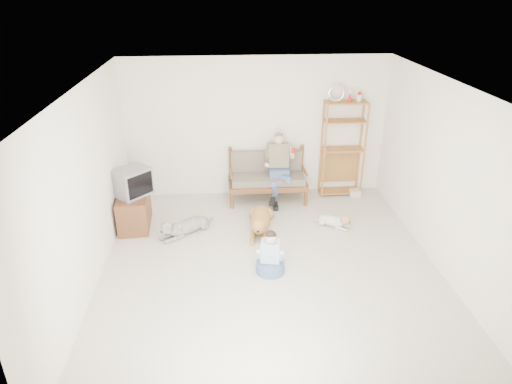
{
  "coord_description": "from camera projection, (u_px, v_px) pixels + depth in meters",
  "views": [
    {
      "loc": [
        -0.65,
        -5.66,
        3.93
      ],
      "look_at": [
        -0.14,
        1.0,
        0.81
      ],
      "focal_mm": 32.0,
      "sensor_mm": 36.0,
      "label": 1
    }
  ],
  "objects": [
    {
      "name": "terrier",
      "position": [
        336.0,
        221.0,
        7.94
      ],
      "size": [
        0.62,
        0.48,
        0.27
      ],
      "rotation": [
        0.0,
        0.0,
        0.94
      ],
      "color": "silver",
      "rests_on": "ground"
    },
    {
      "name": "man",
      "position": [
        278.0,
        173.0,
        8.59
      ],
      "size": [
        0.51,
        0.73,
        1.18
      ],
      "color": "slate",
      "rests_on": "loveseat"
    },
    {
      "name": "shaggy_dog",
      "position": [
        184.0,
        227.0,
        7.7
      ],
      "size": [
        0.92,
        0.8,
        0.34
      ],
      "rotation": [
        0.0,
        0.0,
        -0.91
      ],
      "color": "beige",
      "rests_on": "ground"
    },
    {
      "name": "book_stack",
      "position": [
        355.0,
        193.0,
        9.08
      ],
      "size": [
        0.22,
        0.16,
        0.13
      ],
      "primitive_type": "cube",
      "rotation": [
        0.0,
        0.0,
        -0.03
      ],
      "color": "silver",
      "rests_on": "ground"
    },
    {
      "name": "wall_back",
      "position": [
        256.0,
        128.0,
        8.73
      ],
      "size": [
        5.0,
        0.0,
        5.0
      ],
      "primitive_type": "plane",
      "rotation": [
        1.57,
        0.0,
        0.0
      ],
      "color": "white",
      "rests_on": "ground"
    },
    {
      "name": "wall_right",
      "position": [
        448.0,
        181.0,
        6.42
      ],
      "size": [
        0.0,
        5.5,
        5.5
      ],
      "primitive_type": "plane",
      "rotation": [
        1.57,
        0.0,
        -1.57
      ],
      "color": "white",
      "rests_on": "ground"
    },
    {
      "name": "wall_outlet",
      "position": [
        194.0,
        180.0,
        9.08
      ],
      "size": [
        0.12,
        0.02,
        0.08
      ],
      "primitive_type": "cube",
      "color": "white",
      "rests_on": "ground"
    },
    {
      "name": "loveseat",
      "position": [
        267.0,
        176.0,
        8.81
      ],
      "size": [
        1.5,
        0.7,
        0.95
      ],
      "rotation": [
        0.0,
        0.0,
        0.0
      ],
      "color": "brown",
      "rests_on": "ground"
    },
    {
      "name": "crt_tv",
      "position": [
        132.0,
        182.0,
        7.67
      ],
      "size": [
        0.72,
        0.72,
        0.47
      ],
      "rotation": [
        0.0,
        0.0,
        -0.76
      ],
      "color": "slate",
      "rests_on": "tv_stand"
    },
    {
      "name": "child",
      "position": [
        270.0,
        257.0,
        6.67
      ],
      "size": [
        0.43,
        0.43,
        0.68
      ],
      "rotation": [
        0.0,
        0.0,
        -0.18
      ],
      "color": "slate",
      "rests_on": "ground"
    },
    {
      "name": "ceiling",
      "position": [
        273.0,
        88.0,
        5.68
      ],
      "size": [
        5.5,
        5.5,
        0.0
      ],
      "primitive_type": "plane",
      "rotation": [
        3.14,
        0.0,
        0.0
      ],
      "color": "white",
      "rests_on": "ground"
    },
    {
      "name": "floor",
      "position": [
        270.0,
        269.0,
        6.82
      ],
      "size": [
        5.5,
        5.5,
        0.0
      ],
      "primitive_type": "plane",
      "color": "beige",
      "rests_on": "ground"
    },
    {
      "name": "tv_stand",
      "position": [
        134.0,
        210.0,
        7.9
      ],
      "size": [
        0.55,
        0.93,
        0.6
      ],
      "rotation": [
        0.0,
        0.0,
        0.06
      ],
      "color": "brown",
      "rests_on": "ground"
    },
    {
      "name": "wall_front",
      "position": [
        308.0,
        324.0,
        3.76
      ],
      "size": [
        5.0,
        0.0,
        5.0
      ],
      "primitive_type": "plane",
      "rotation": [
        -1.57,
        0.0,
        0.0
      ],
      "color": "white",
      "rests_on": "ground"
    },
    {
      "name": "etagere",
      "position": [
        343.0,
        148.0,
        8.83
      ],
      "size": [
        0.84,
        0.37,
        2.19
      ],
      "color": "#A37233",
      "rests_on": "ground"
    },
    {
      "name": "golden_retriever",
      "position": [
        260.0,
        221.0,
        7.82
      ],
      "size": [
        0.47,
        1.35,
        0.41
      ],
      "rotation": [
        0.0,
        0.0,
        -0.15
      ],
      "color": "#AE7C3C",
      "rests_on": "ground"
    },
    {
      "name": "wall_left",
      "position": [
        85.0,
        193.0,
        6.07
      ],
      "size": [
        0.0,
        5.5,
        5.5
      ],
      "primitive_type": "plane",
      "rotation": [
        1.57,
        0.0,
        1.57
      ],
      "color": "white",
      "rests_on": "ground"
    }
  ]
}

